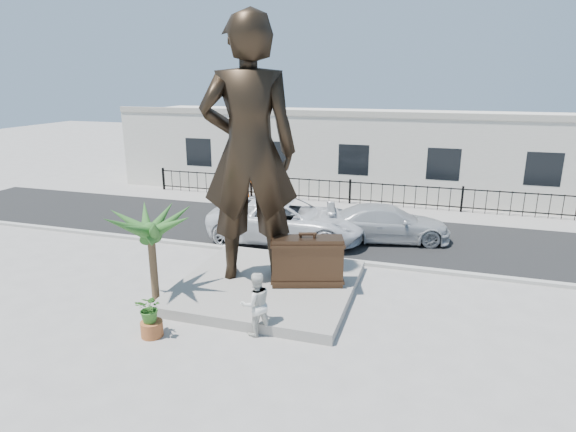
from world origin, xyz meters
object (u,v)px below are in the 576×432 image
(suitcase, at_px, (307,261))
(car_white, at_px, (287,220))
(statue, at_px, (249,152))
(tourist, at_px, (256,304))

(suitcase, height_order, car_white, suitcase)
(statue, distance_m, car_white, 5.52)
(suitcase, bearing_deg, statue, 157.89)
(car_white, bearing_deg, tourist, -173.60)
(tourist, bearing_deg, car_white, -116.75)
(tourist, relative_size, car_white, 0.27)
(statue, height_order, suitcase, statue)
(statue, xyz_separation_m, car_white, (-0.22, 4.38, -3.35))
(suitcase, xyz_separation_m, tourist, (-0.60, -2.74, -0.20))
(suitcase, relative_size, tourist, 1.25)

